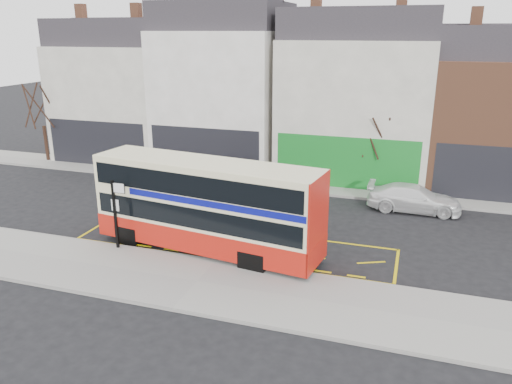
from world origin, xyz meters
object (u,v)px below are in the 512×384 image
(double_decker_bus, at_px, (207,205))
(car_grey, at_px, (247,176))
(car_white, at_px, (414,198))
(street_tree_left, at_px, (40,94))
(street_tree_right, at_px, (378,125))
(bus_stop_post, at_px, (116,208))
(car_silver, at_px, (182,173))

(double_decker_bus, distance_m, car_grey, 9.29)
(car_white, bearing_deg, car_grey, 83.16)
(street_tree_left, distance_m, street_tree_right, 23.00)
(street_tree_right, bearing_deg, street_tree_left, -178.76)
(street_tree_left, relative_size, street_tree_right, 1.25)
(bus_stop_post, height_order, car_silver, bus_stop_post)
(car_grey, height_order, car_white, car_grey)
(bus_stop_post, xyz_separation_m, street_tree_left, (-13.43, 11.72, 2.88))
(car_white, relative_size, street_tree_right, 0.84)
(car_grey, relative_size, car_white, 0.95)
(car_silver, relative_size, car_grey, 0.96)
(car_white, distance_m, street_tree_left, 25.78)
(street_tree_left, bearing_deg, double_decker_bus, -31.71)
(double_decker_bus, xyz_separation_m, street_tree_left, (-17.07, 10.54, 2.75))
(car_silver, height_order, street_tree_left, street_tree_left)
(car_grey, xyz_separation_m, car_white, (9.60, -1.13, -0.05))
(bus_stop_post, height_order, car_grey, bus_stop_post)
(street_tree_right, bearing_deg, car_silver, -167.24)
(car_grey, xyz_separation_m, street_tree_left, (-15.72, 1.46, 4.09))
(car_grey, relative_size, street_tree_right, 0.80)
(bus_stop_post, bearing_deg, street_tree_right, 52.24)
(bus_stop_post, height_order, street_tree_right, street_tree_right)
(bus_stop_post, bearing_deg, car_silver, 100.42)
(double_decker_bus, distance_m, street_tree_left, 20.25)
(street_tree_left, bearing_deg, bus_stop_post, -41.11)
(street_tree_right, bearing_deg, bus_stop_post, -128.00)
(double_decker_bus, height_order, car_white, double_decker_bus)
(street_tree_left, bearing_deg, street_tree_right, 1.24)
(bus_stop_post, distance_m, car_silver, 9.89)
(car_silver, height_order, car_white, car_silver)
(bus_stop_post, height_order, street_tree_left, street_tree_left)
(bus_stop_post, distance_m, street_tree_right, 15.62)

